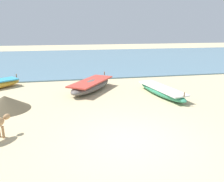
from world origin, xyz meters
The scene contains 5 objects.
ground centered at (0.00, 0.00, 0.00)m, with size 80.00×80.00×0.00m, color #CCB789.
sea_water centered at (0.00, 18.82, 0.04)m, with size 60.00×20.00×0.08m, color slate.
fishing_boat_0 centered at (-0.54, 6.10, 0.31)m, with size 3.06×3.71×0.76m.
fishing_boat_1 centered at (2.88, 4.50, 0.23)m, with size 1.53×3.94×0.62m.
debris_pile_0 centered at (-4.45, 3.78, 0.30)m, with size 2.07×2.07×0.61m, color brown.
Camera 1 is at (-1.88, -6.37, 3.41)m, focal length 37.76 mm.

